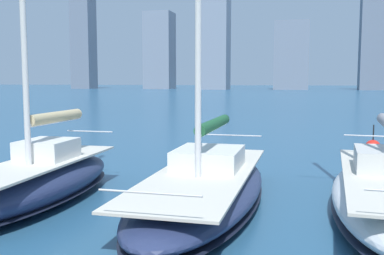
{
  "coord_description": "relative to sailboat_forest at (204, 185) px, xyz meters",
  "views": [
    {
      "loc": [
        -3.08,
        4.73,
        3.44
      ],
      "look_at": [
        -0.34,
        -6.67,
        2.2
      ],
      "focal_mm": 42.0,
      "sensor_mm": 36.0,
      "label": 1
    }
  ],
  "objects": [
    {
      "name": "city_skyline",
      "position": [
        0.99,
        -153.14,
        19.57
      ],
      "size": [
        169.45,
        22.4,
        50.76
      ],
      "color": "gray",
      "rests_on": "ground"
    },
    {
      "name": "sailboat_forest",
      "position": [
        0.0,
        0.0,
        0.0
      ],
      "size": [
        3.16,
        9.59,
        12.26
      ],
      "color": "navy",
      "rests_on": "ground"
    },
    {
      "name": "sailboat_tan",
      "position": [
        4.57,
        0.7,
        0.13
      ],
      "size": [
        2.32,
        7.11,
        11.97
      ],
      "color": "navy",
      "rests_on": "ground"
    },
    {
      "name": "channel_buoy",
      "position": [
        -5.83,
        -10.08,
        -0.23
      ],
      "size": [
        0.7,
        0.7,
        1.4
      ],
      "color": "red",
      "rests_on": "ground"
    }
  ]
}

